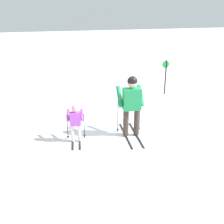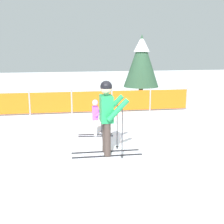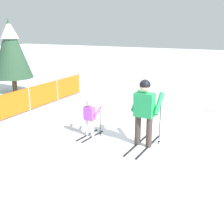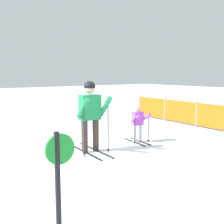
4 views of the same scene
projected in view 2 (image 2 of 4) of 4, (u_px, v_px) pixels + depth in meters
name	position (u px, v px, depth m)	size (l,w,h in m)	color
ground_plane	(121.00, 156.00, 6.24)	(60.00, 60.00, 0.00)	white
skier_adult	(107.00, 111.00, 6.18)	(1.60, 0.73, 1.67)	black
skier_child	(96.00, 115.00, 7.70)	(0.97, 0.51, 1.02)	black
safety_fence	(92.00, 101.00, 10.70)	(7.73, 0.48, 0.91)	gray
conifer_far	(141.00, 60.00, 13.38)	(1.69, 1.69, 3.15)	#4C3823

